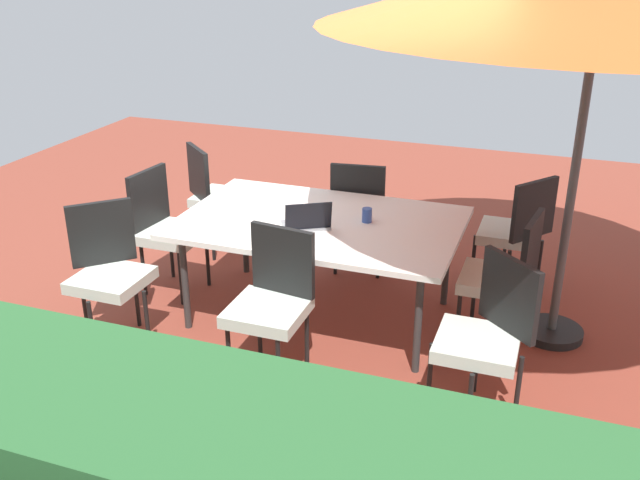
{
  "coord_description": "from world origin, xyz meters",
  "views": [
    {
      "loc": [
        -1.59,
        4.43,
        2.64
      ],
      "look_at": [
        0.0,
        0.0,
        0.62
      ],
      "focal_mm": 39.92,
      "sensor_mm": 36.0,
      "label": 1
    }
  ],
  "objects_px": {
    "chair_northeast": "(108,268)",
    "chair_southeast": "(216,193)",
    "chair_northwest": "(486,332)",
    "chair_west": "(505,274)",
    "chair_north": "(272,299)",
    "cup": "(367,215)",
    "chair_east": "(166,225)",
    "chair_south": "(360,210)",
    "laptop": "(307,222)",
    "dining_table": "(320,226)",
    "chair_southwest": "(516,228)"
  },
  "relations": [
    {
      "from": "dining_table",
      "to": "chair_west",
      "type": "bearing_deg",
      "value": -179.23
    },
    {
      "from": "chair_southeast",
      "to": "chair_north",
      "type": "bearing_deg",
      "value": 168.86
    },
    {
      "from": "chair_northeast",
      "to": "chair_west",
      "type": "xyz_separation_m",
      "value": [
        -2.56,
        -0.82,
        0.0
      ]
    },
    {
      "from": "chair_southeast",
      "to": "chair_east",
      "type": "relative_size",
      "value": 1.0
    },
    {
      "from": "chair_east",
      "to": "chair_north",
      "type": "bearing_deg",
      "value": -117.49
    },
    {
      "from": "chair_southeast",
      "to": "chair_north",
      "type": "distance_m",
      "value": 2.08
    },
    {
      "from": "chair_southeast",
      "to": "dining_table",
      "type": "bearing_deg",
      "value": -171.15
    },
    {
      "from": "chair_south",
      "to": "chair_east",
      "type": "bearing_deg",
      "value": 24.86
    },
    {
      "from": "chair_south",
      "to": "chair_west",
      "type": "xyz_separation_m",
      "value": [
        -1.27,
        0.83,
        0.0
      ]
    },
    {
      "from": "chair_southwest",
      "to": "chair_northeast",
      "type": "bearing_deg",
      "value": -19.97
    },
    {
      "from": "chair_northwest",
      "to": "chair_north",
      "type": "distance_m",
      "value": 1.31
    },
    {
      "from": "chair_northwest",
      "to": "chair_southeast",
      "type": "height_order",
      "value": "same"
    },
    {
      "from": "chair_south",
      "to": "chair_northeast",
      "type": "bearing_deg",
      "value": 44.65
    },
    {
      "from": "dining_table",
      "to": "chair_southeast",
      "type": "xyz_separation_m",
      "value": [
        1.27,
        -0.82,
        -0.17
      ]
    },
    {
      "from": "chair_north",
      "to": "chair_southeast",
      "type": "bearing_deg",
      "value": 134.92
    },
    {
      "from": "cup",
      "to": "chair_northwest",
      "type": "bearing_deg",
      "value": 137.94
    },
    {
      "from": "chair_northwest",
      "to": "chair_northeast",
      "type": "distance_m",
      "value": 2.54
    },
    {
      "from": "chair_southwest",
      "to": "cup",
      "type": "bearing_deg",
      "value": -14.63
    },
    {
      "from": "chair_northeast",
      "to": "chair_east",
      "type": "xyz_separation_m",
      "value": [
        0.04,
        -0.81,
        0.0
      ]
    },
    {
      "from": "laptop",
      "to": "chair_southwest",
      "type": "bearing_deg",
      "value": -172.85
    },
    {
      "from": "chair_southwest",
      "to": "cup",
      "type": "height_order",
      "value": "chair_southwest"
    },
    {
      "from": "dining_table",
      "to": "chair_south",
      "type": "relative_size",
      "value": 2.03
    },
    {
      "from": "chair_north",
      "to": "chair_northwest",
      "type": "bearing_deg",
      "value": 9.64
    },
    {
      "from": "chair_northwest",
      "to": "chair_southwest",
      "type": "xyz_separation_m",
      "value": [
        -0.0,
        -1.66,
        0.0
      ]
    },
    {
      "from": "chair_south",
      "to": "laptop",
      "type": "bearing_deg",
      "value": 78.01
    },
    {
      "from": "chair_northwest",
      "to": "cup",
      "type": "bearing_deg",
      "value": 179.39
    },
    {
      "from": "chair_northwest",
      "to": "chair_north",
      "type": "height_order",
      "value": "same"
    },
    {
      "from": "chair_southwest",
      "to": "laptop",
      "type": "xyz_separation_m",
      "value": [
        1.34,
        1.04,
        0.26
      ]
    },
    {
      "from": "chair_east",
      "to": "cup",
      "type": "xyz_separation_m",
      "value": [
        -1.61,
        -0.07,
        0.27
      ]
    },
    {
      "from": "chair_northeast",
      "to": "chair_southeast",
      "type": "xyz_separation_m",
      "value": [
        0.03,
        -1.63,
        0.0
      ]
    },
    {
      "from": "chair_west",
      "to": "chair_east",
      "type": "bearing_deg",
      "value": -81.55
    },
    {
      "from": "dining_table",
      "to": "chair_east",
      "type": "xyz_separation_m",
      "value": [
        1.28,
        -0.01,
        -0.17
      ]
    },
    {
      "from": "chair_south",
      "to": "chair_west",
      "type": "distance_m",
      "value": 1.52
    },
    {
      "from": "chair_southeast",
      "to": "cup",
      "type": "bearing_deg",
      "value": -163.13
    },
    {
      "from": "chair_east",
      "to": "laptop",
      "type": "distance_m",
      "value": 1.29
    },
    {
      "from": "cup",
      "to": "laptop",
      "type": "bearing_deg",
      "value": 35.48
    },
    {
      "from": "dining_table",
      "to": "chair_southeast",
      "type": "bearing_deg",
      "value": -32.92
    },
    {
      "from": "cup",
      "to": "chair_northeast",
      "type": "bearing_deg",
      "value": 29.59
    },
    {
      "from": "chair_northwest",
      "to": "chair_north",
      "type": "relative_size",
      "value": 1.0
    },
    {
      "from": "chair_south",
      "to": "chair_southwest",
      "type": "bearing_deg",
      "value": 173.22
    },
    {
      "from": "chair_northwest",
      "to": "cup",
      "type": "relative_size",
      "value": 9.67
    },
    {
      "from": "chair_northwest",
      "to": "chair_south",
      "type": "bearing_deg",
      "value": 168.71
    },
    {
      "from": "chair_west",
      "to": "chair_east",
      "type": "height_order",
      "value": "same"
    },
    {
      "from": "chair_southeast",
      "to": "chair_west",
      "type": "bearing_deg",
      "value": -155.54
    },
    {
      "from": "chair_southwest",
      "to": "cup",
      "type": "xyz_separation_m",
      "value": [
        0.98,
        0.78,
        0.27
      ]
    },
    {
      "from": "chair_east",
      "to": "chair_north",
      "type": "relative_size",
      "value": 1.0
    },
    {
      "from": "dining_table",
      "to": "laptop",
      "type": "distance_m",
      "value": 0.2
    },
    {
      "from": "chair_east",
      "to": "chair_northeast",
      "type": "bearing_deg",
      "value": -170.89
    },
    {
      "from": "chair_southeast",
      "to": "chair_southwest",
      "type": "bearing_deg",
      "value": -137.28
    },
    {
      "from": "chair_northwest",
      "to": "chair_west",
      "type": "distance_m",
      "value": 0.81
    }
  ]
}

